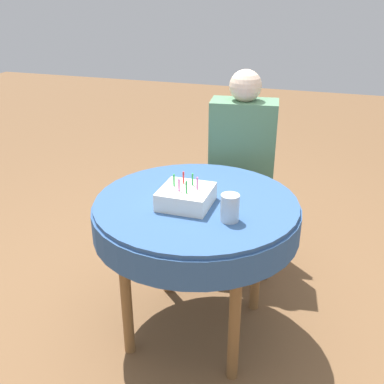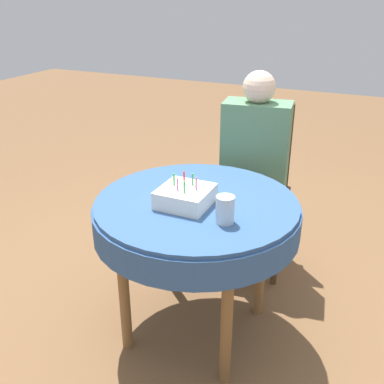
{
  "view_description": "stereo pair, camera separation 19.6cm",
  "coord_description": "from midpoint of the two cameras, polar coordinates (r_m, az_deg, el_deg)",
  "views": [
    {
      "loc": [
        0.54,
        -1.71,
        1.58
      ],
      "look_at": [
        -0.01,
        -0.02,
        0.76
      ],
      "focal_mm": 42.0,
      "sensor_mm": 36.0,
      "label": 1
    },
    {
      "loc": [
        0.73,
        -1.64,
        1.58
      ],
      "look_at": [
        -0.01,
        -0.02,
        0.76
      ],
      "focal_mm": 42.0,
      "sensor_mm": 36.0,
      "label": 2
    }
  ],
  "objects": [
    {
      "name": "birthday_cake",
      "position": [
        1.94,
        -3.66,
        -0.65
      ],
      "size": [
        0.22,
        0.22,
        0.13
      ],
      "color": "white",
      "rests_on": "dining_table"
    },
    {
      "name": "drinking_glass",
      "position": [
        1.8,
        1.73,
        -2.09
      ],
      "size": [
        0.08,
        0.08,
        0.11
      ],
      "color": "silver",
      "rests_on": "dining_table"
    },
    {
      "name": "ground_plane",
      "position": [
        2.39,
        -1.98,
        -16.85
      ],
      "size": [
        12.0,
        12.0,
        0.0
      ],
      "primitive_type": "plane",
      "color": "brown"
    },
    {
      "name": "chair",
      "position": [
        2.72,
        4.29,
        1.57
      ],
      "size": [
        0.46,
        0.46,
        0.98
      ],
      "rotation": [
        0.0,
        0.0,
        0.14
      ],
      "color": "#4C331E",
      "rests_on": "ground_plane"
    },
    {
      "name": "person",
      "position": [
        2.56,
        4.18,
        4.52
      ],
      "size": [
        0.39,
        0.33,
        1.19
      ],
      "rotation": [
        0.0,
        0.0,
        0.14
      ],
      "color": "beige",
      "rests_on": "ground_plane"
    },
    {
      "name": "dining_table",
      "position": [
        2.03,
        -2.23,
        -3.44
      ],
      "size": [
        0.93,
        0.93,
        0.72
      ],
      "color": "#335689",
      "rests_on": "ground_plane"
    }
  ]
}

